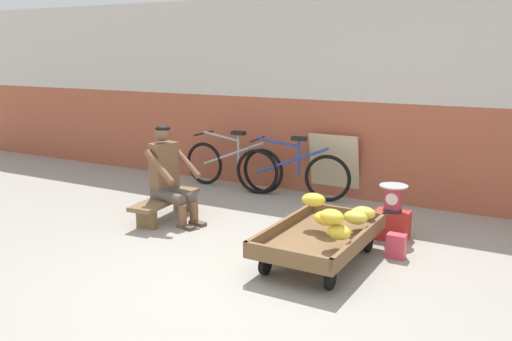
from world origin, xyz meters
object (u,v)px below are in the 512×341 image
at_px(vendor_seated, 169,174).
at_px(shopping_bag, 396,246).
at_px(low_bench, 165,203).
at_px(bicycle_near_left, 232,165).
at_px(banana_cart, 320,238).
at_px(weighing_scale, 393,198).
at_px(sign_board, 334,166).
at_px(bicycle_far_left, 291,173).
at_px(plastic_crate, 392,225).

relative_size(vendor_seated, shopping_bag, 4.75).
bearing_deg(shopping_bag, low_bench, -177.92).
xyz_separation_m(bicycle_near_left, shopping_bag, (2.82, -1.55, -0.23)).
distance_m(banana_cart, weighing_scale, 1.10).
relative_size(vendor_seated, sign_board, 1.29).
relative_size(sign_board, shopping_bag, 3.68).
distance_m(low_bench, weighing_scale, 2.65).
bearing_deg(low_bench, vendor_seated, -11.84).
xyz_separation_m(banana_cart, sign_board, (-0.74, 2.29, 0.20)).
bearing_deg(sign_board, weighing_scale, -48.20).
xyz_separation_m(weighing_scale, bicycle_near_left, (-2.62, 1.02, -0.10)).
distance_m(vendor_seated, weighing_scale, 2.56).
distance_m(banana_cart, bicycle_far_left, 2.33).
relative_size(plastic_crate, shopping_bag, 1.50).
height_order(low_bench, shopping_bag, low_bench).
xyz_separation_m(banana_cart, weighing_scale, (0.42, 1.00, 0.21)).
distance_m(low_bench, bicycle_far_left, 1.85).
distance_m(low_bench, shopping_bag, 2.76).
relative_size(low_bench, plastic_crate, 3.11).
bearing_deg(banana_cart, low_bench, 170.21).
height_order(plastic_crate, sign_board, sign_board).
relative_size(plastic_crate, sign_board, 0.41).
xyz_separation_m(banana_cart, shopping_bag, (0.61, 0.47, -0.12)).
bearing_deg(plastic_crate, vendor_seated, -165.35).
bearing_deg(banana_cart, sign_board, 107.81).
xyz_separation_m(bicycle_far_left, sign_board, (0.50, 0.32, 0.09)).
distance_m(vendor_seated, bicycle_near_left, 1.68).
bearing_deg(plastic_crate, sign_board, 131.82).
relative_size(bicycle_far_left, sign_board, 1.87).
relative_size(plastic_crate, bicycle_near_left, 0.22).
height_order(bicycle_far_left, shopping_bag, bicycle_far_left).
distance_m(plastic_crate, shopping_bag, 0.56).
height_order(low_bench, plastic_crate, plastic_crate).
relative_size(vendor_seated, weighing_scale, 3.80).
bearing_deg(shopping_bag, bicycle_near_left, 151.24).
distance_m(bicycle_far_left, shopping_bag, 2.39).
bearing_deg(plastic_crate, bicycle_near_left, 158.85).
distance_m(bicycle_near_left, sign_board, 1.50).
height_order(vendor_seated, plastic_crate, vendor_seated).
bearing_deg(shopping_bag, vendor_seated, -177.47).
height_order(vendor_seated, bicycle_far_left, vendor_seated).
bearing_deg(banana_cart, weighing_scale, 67.19).
relative_size(low_bench, weighing_scale, 3.73).
bearing_deg(banana_cart, bicycle_far_left, 122.07).
relative_size(vendor_seated, bicycle_far_left, 0.69).
relative_size(bicycle_near_left, bicycle_far_left, 1.00).
bearing_deg(banana_cart, bicycle_near_left, 137.57).
xyz_separation_m(bicycle_far_left, shopping_bag, (1.85, -1.50, -0.23)).
bearing_deg(weighing_scale, vendor_seated, -165.37).
distance_m(plastic_crate, bicycle_far_left, 1.93).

